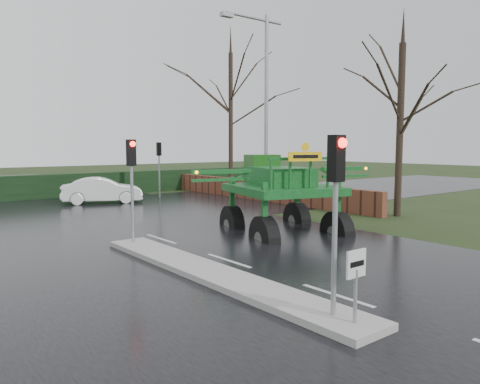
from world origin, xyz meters
TOP-DOWN VIEW (x-y plane):
  - ground at (0.00, 0.00)m, footprint 140.00×140.00m
  - road_main at (0.00, 10.00)m, footprint 14.00×80.00m
  - road_cross at (0.00, 16.00)m, footprint 80.00×12.00m
  - median_island at (-1.30, 3.00)m, footprint 1.20×10.00m
  - hedge_row at (0.00, 24.00)m, footprint 44.00×0.90m
  - brick_wall at (10.50, 16.00)m, footprint 0.40×20.00m
  - keep_left_sign at (-1.30, -1.50)m, footprint 0.50×0.07m
  - traffic_signal_near at (-1.30, -1.01)m, footprint 0.26×0.33m
  - traffic_signal_mid at (-1.30, 7.49)m, footprint 0.26×0.33m
  - traffic_signal_far at (6.50, 20.01)m, footprint 0.26×0.33m
  - street_light_right at (8.19, 12.00)m, footprint 3.85×0.30m
  - tree_right_near at (11.50, 6.00)m, footprint 5.60×5.60m
  - tree_right_far at (13.00, 21.00)m, footprint 7.00×7.00m
  - crop_sprayer at (2.89, 5.87)m, footprint 7.43×5.54m
  - white_sedan at (2.42, 19.34)m, footprint 4.74×3.09m

SIDE VIEW (x-z plane):
  - ground at x=0.00m, z-range 0.00..0.00m
  - white_sedan at x=2.42m, z-range -0.74..0.74m
  - road_main at x=0.00m, z-range -0.01..0.01m
  - road_cross at x=0.00m, z-range 0.00..0.02m
  - median_island at x=-1.30m, z-range 0.01..0.17m
  - brick_wall at x=10.50m, z-range 0.00..1.20m
  - hedge_row at x=0.00m, z-range 0.00..1.50m
  - keep_left_sign at x=-1.30m, z-range 0.38..1.73m
  - crop_sprayer at x=2.89m, z-range -0.12..4.17m
  - traffic_signal_near at x=-1.30m, z-range 0.83..4.35m
  - traffic_signal_mid at x=-1.30m, z-range 0.83..4.35m
  - traffic_signal_far at x=6.50m, z-range 0.83..4.35m
  - tree_right_near at x=11.50m, z-range 0.38..10.02m
  - street_light_right at x=8.19m, z-range 0.99..10.99m
  - tree_right_far at x=13.00m, z-range 0.47..12.52m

